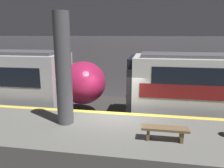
{
  "coord_description": "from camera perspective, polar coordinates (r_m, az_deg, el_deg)",
  "views": [
    {
      "loc": [
        1.43,
        -9.01,
        4.41
      ],
      "look_at": [
        -0.27,
        0.83,
        2.13
      ],
      "focal_mm": 35.0,
      "sensor_mm": 36.0,
      "label": 1
    }
  ],
  "objects": [
    {
      "name": "platform",
      "position": [
        8.32,
        -1.3,
        -14.95
      ],
      "size": [
        40.0,
        3.58,
        1.06
      ],
      "color": "slate",
      "rests_on": "ground"
    },
    {
      "name": "station_rear_barrier",
      "position": [
        15.38,
        4.38,
        4.36
      ],
      "size": [
        50.0,
        0.15,
        4.28
      ],
      "color": "gray",
      "rests_on": "ground"
    },
    {
      "name": "support_pillar_near",
      "position": [
        8.24,
        -12.58,
        3.63
      ],
      "size": [
        0.6,
        0.6,
        4.16
      ],
      "color": "#56565B",
      "rests_on": "platform"
    },
    {
      "name": "ground_plane",
      "position": [
        10.13,
        0.72,
        -12.92
      ],
      "size": [
        120.0,
        120.0,
        0.0
      ],
      "primitive_type": "plane",
      "color": "#33302D"
    },
    {
      "name": "platform_bench",
      "position": [
        7.36,
        13.62,
        -11.73
      ],
      "size": [
        1.5,
        0.4,
        0.45
      ],
      "color": "brown",
      "rests_on": "platform"
    }
  ]
}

